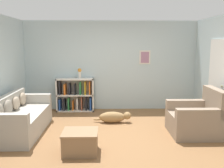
# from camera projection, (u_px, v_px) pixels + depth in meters

# --- Properties ---
(ground_plane) EXTENTS (14.00, 14.00, 0.00)m
(ground_plane) POSITION_uv_depth(u_px,v_px,m) (112.00, 135.00, 5.35)
(ground_plane) COLOR brown
(wall_back) EXTENTS (5.60, 0.13, 2.60)m
(wall_back) POSITION_uv_depth(u_px,v_px,m) (111.00, 66.00, 7.37)
(wall_back) COLOR silver
(wall_back) RESTS_ON ground_plane
(couch) EXTENTS (0.83, 1.96, 0.84)m
(couch) POSITION_uv_depth(u_px,v_px,m) (20.00, 119.00, 5.45)
(couch) COLOR #ADA89E
(couch) RESTS_ON ground_plane
(bookshelf) EXTENTS (1.07, 0.34, 0.96)m
(bookshelf) POSITION_uv_depth(u_px,v_px,m) (75.00, 96.00, 7.26)
(bookshelf) COLOR silver
(bookshelf) RESTS_ON ground_plane
(recliner_chair) EXTENTS (1.04, 0.99, 1.00)m
(recliner_chair) POSITION_uv_depth(u_px,v_px,m) (197.00, 119.00, 5.38)
(recliner_chair) COLOR gray
(recliner_chair) RESTS_ON ground_plane
(coffee_table) EXTENTS (0.63, 0.56, 0.40)m
(coffee_table) POSITION_uv_depth(u_px,v_px,m) (80.00, 141.00, 4.47)
(coffee_table) COLOR #846647
(coffee_table) RESTS_ON ground_plane
(dog) EXTENTS (0.94, 0.25, 0.28)m
(dog) POSITION_uv_depth(u_px,v_px,m) (114.00, 117.00, 6.19)
(dog) COLOR #9E7A4C
(dog) RESTS_ON ground_plane
(vase) EXTENTS (0.11, 0.11, 0.29)m
(vase) POSITION_uv_depth(u_px,v_px,m) (80.00, 73.00, 7.14)
(vase) COLOR silver
(vase) RESTS_ON bookshelf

